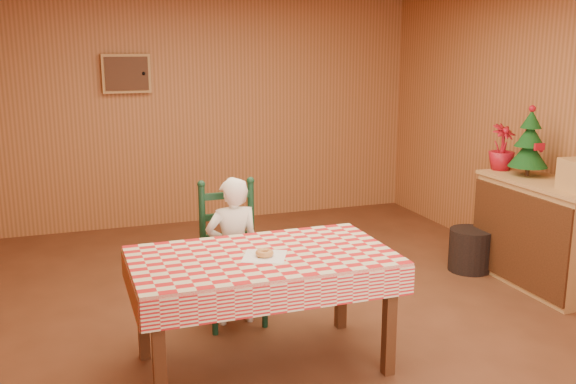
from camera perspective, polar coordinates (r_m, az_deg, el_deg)
The scene contains 11 objects.
ground at distance 5.07m, azimuth 0.77°, elevation -11.01°, with size 6.00×6.00×0.00m, color brown.
cabin_walls at distance 5.14m, azimuth -1.29°, elevation 10.35°, with size 5.10×6.05×2.65m.
dining_table at distance 4.10m, azimuth -2.30°, elevation -6.63°, with size 1.66×0.96×0.77m.
ladder_chair at distance 4.87m, azimuth -5.05°, elevation -5.71°, with size 0.44×0.40×1.08m.
seated_child at distance 4.80m, azimuth -4.89°, elevation -5.25°, with size 0.41×0.27×1.12m, color white.
napkin at distance 4.02m, azimuth -2.10°, elevation -5.73°, with size 0.26×0.26×0.00m, color white.
donut at distance 4.02m, azimuth -2.10°, elevation -5.44°, with size 0.12×0.12×0.04m, color #C98948.
shelf_unit at distance 5.96m, azimuth 21.57°, elevation -3.46°, with size 0.54×1.24×0.93m.
christmas_tree at distance 6.00m, azimuth 20.67°, elevation 4.01°, with size 0.34×0.34×0.62m.
flower_arrangement at distance 6.21m, azimuth 18.49°, elevation 3.80°, with size 0.24×0.24×0.42m, color #A80F1E.
storage_bin at distance 6.21m, azimuth 15.90°, elevation -4.98°, with size 0.39×0.39×0.39m, color black.
Camera 1 is at (-1.61, -4.34, 2.06)m, focal length 40.00 mm.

